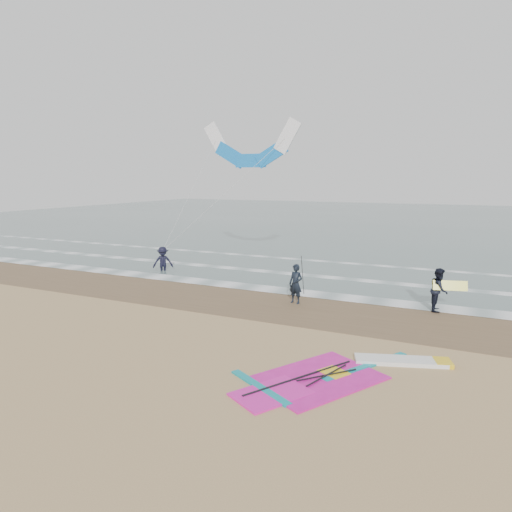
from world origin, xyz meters
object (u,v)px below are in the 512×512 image
at_px(windsurf_rig, 342,374).
at_px(person_wading, 163,256).
at_px(surf_kite, 250,149).
at_px(person_walking, 439,290).
at_px(person_standing, 296,284).

xyz_separation_m(windsurf_rig, person_wading, (-12.92, 9.44, 0.85)).
height_order(windsurf_rig, surf_kite, surf_kite).
height_order(windsurf_rig, person_walking, person_walking).
distance_m(windsurf_rig, person_standing, 7.31).
bearing_deg(person_standing, person_wading, 172.64).
relative_size(windsurf_rig, surf_kite, 0.75).
relative_size(windsurf_rig, person_walking, 3.17).
distance_m(person_standing, surf_kite, 10.43).
bearing_deg(person_walking, surf_kite, 62.65).
xyz_separation_m(windsurf_rig, person_walking, (1.95, 7.63, 0.84)).
xyz_separation_m(windsurf_rig, surf_kite, (-8.97, 12.86, 6.92)).
bearing_deg(person_walking, person_standing, 101.79).
height_order(windsurf_rig, person_wading, person_wading).
bearing_deg(person_wading, windsurf_rig, -72.85).
height_order(person_walking, surf_kite, surf_kite).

